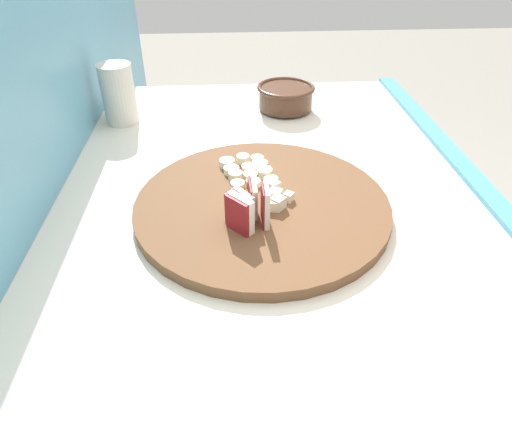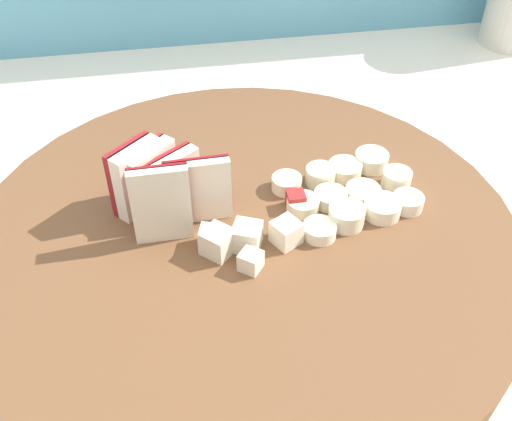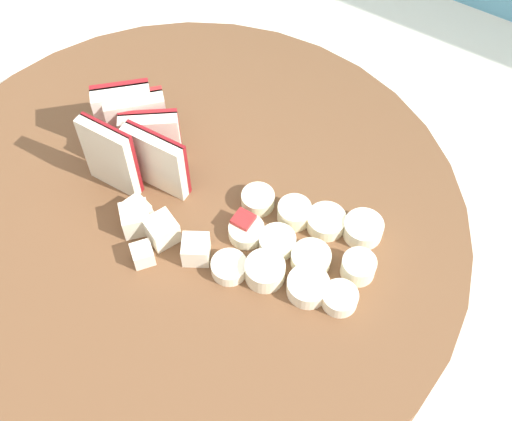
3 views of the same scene
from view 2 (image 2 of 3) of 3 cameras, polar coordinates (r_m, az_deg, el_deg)
The scene contains 5 objects.
tile_backsplash at distance 0.91m, azimuth -11.48°, elevation 2.74°, with size 2.40×0.04×1.34m, color #5BA3C1.
cutting_board at distance 0.47m, azimuth -1.15°, elevation -2.42°, with size 0.43×0.43×0.02m, color brown.
apple_wedge_fan at distance 0.47m, azimuth -9.10°, elevation 2.49°, with size 0.09×0.07×0.06m.
apple_dice_pile at distance 0.44m, azimuth -1.06°, elevation -2.52°, with size 0.09×0.08×0.02m.
banana_slice_rows at distance 0.49m, azimuth 9.02°, elevation 1.77°, with size 0.12×0.11×0.02m.
Camera 2 is at (0.06, -0.31, 1.23)m, focal length 41.74 mm.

